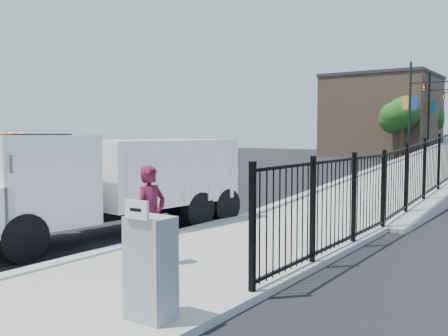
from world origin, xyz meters
The scene contains 14 objects.
ground centered at (0.00, 0.00, 0.00)m, with size 120.00×120.00×0.00m, color black.
sidewalk centered at (1.93, -2.00, 0.06)m, with size 3.55×12.00×0.12m, color #9E998E.
curb centered at (0.00, -2.00, 0.08)m, with size 0.30×12.00×0.16m, color #ADAAA3.
ramp centered at (2.12, 16.00, 0.00)m, with size 3.95×24.00×1.70m, color #9E998E.
truck centered at (-1.57, -0.17, 1.34)m, with size 3.07×7.15×2.37m.
worker centered at (1.36, -1.73, 0.97)m, with size 0.62×0.41×1.69m, color maroon.
utility_cabinet centered at (3.10, -3.60, 0.75)m, with size 0.55×0.40×1.25m, color gray.
arrow_sign centered at (3.10, -3.82, 1.48)m, with size 0.35×0.04×0.22m, color white.
debris centered at (2.76, -3.34, 0.17)m, with size 0.44×0.44×0.11m, color silver.
light_pole_0 centered at (-3.16, 33.28, 4.36)m, with size 3.78×0.22×8.00m.
light_pole_2 centered at (-3.42, 40.94, 4.36)m, with size 3.77×0.22×8.00m.
tree_0 centered at (-5.14, 37.38, 3.96)m, with size 2.99×2.99×5.49m.
tree_2 centered at (-5.10, 47.84, 3.95)m, with size 2.74×2.74×5.37m.
building centered at (-9.00, 44.00, 4.00)m, with size 10.00×10.00×8.00m, color #8C664C.
Camera 1 is at (7.18, -7.92, 2.36)m, focal length 40.00 mm.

